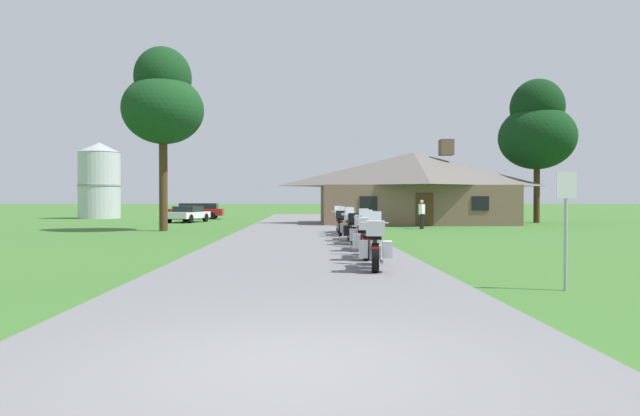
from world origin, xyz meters
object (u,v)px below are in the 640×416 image
(motorcycle_black_nearest_to_camera, at_px, (375,245))
(motorcycle_white_farthest_in_row, at_px, (339,221))
(motorcycle_black_third_in_row, at_px, (362,233))
(motorcycle_blue_sixth_in_row, at_px, (341,223))
(motorcycle_green_fifth_in_row, at_px, (349,226))
(metal_signpost_roadside, at_px, (566,215))
(metal_silo_distant, at_px, (99,180))
(tree_right_of_lodge, at_px, (537,129))
(tree_left_near, at_px, (163,101))
(motorcycle_blue_second_in_row, at_px, (367,238))
(bystander_white_shirt_near_lodge, at_px, (422,213))
(parked_white_sedan_far_left, at_px, (188,214))
(parked_red_suv_far_left, at_px, (197,210))
(motorcycle_black_fourth_in_row, at_px, (353,229))

(motorcycle_black_nearest_to_camera, xyz_separation_m, motorcycle_white_farthest_in_row, (0.11, 14.30, 0.01))
(motorcycle_black_third_in_row, distance_m, motorcycle_blue_sixth_in_row, 7.23)
(motorcycle_black_nearest_to_camera, distance_m, motorcycle_green_fifth_in_row, 9.41)
(metal_signpost_roadside, bearing_deg, metal_silo_distant, 120.01)
(tree_right_of_lodge, bearing_deg, tree_left_near, -157.71)
(motorcycle_blue_second_in_row, distance_m, motorcycle_green_fifth_in_row, 7.03)
(metal_signpost_roadside, relative_size, metal_silo_distant, 0.31)
(metal_silo_distant, bearing_deg, bystander_white_shirt_near_lodge, -37.08)
(motorcycle_white_farthest_in_row, height_order, parked_white_sedan_far_left, motorcycle_white_farthest_in_row)
(motorcycle_white_farthest_in_row, bearing_deg, parked_white_sedan_far_left, 125.96)
(metal_signpost_roadside, xyz_separation_m, tree_left_near, (-12.20, 19.59, 5.59))
(motorcycle_green_fifth_in_row, distance_m, metal_signpost_roadside, 12.35)
(bystander_white_shirt_near_lodge, bearing_deg, tree_left_near, 139.21)
(tree_left_near, xyz_separation_m, metal_silo_distant, (-11.14, 20.83, -3.47))
(metal_signpost_roadside, height_order, parked_white_sedan_far_left, metal_signpost_roadside)
(motorcycle_black_nearest_to_camera, height_order, bystander_white_shirt_near_lodge, bystander_white_shirt_near_lodge)
(motorcycle_green_fifth_in_row, height_order, tree_right_of_lodge, tree_right_of_lodge)
(metal_signpost_roadside, relative_size, parked_red_suv_far_left, 0.46)
(motorcycle_blue_sixth_in_row, height_order, motorcycle_white_farthest_in_row, same)
(motorcycle_blue_second_in_row, bearing_deg, parked_red_suv_far_left, 115.68)
(parked_red_suv_far_left, bearing_deg, motorcycle_black_fourth_in_row, -161.03)
(motorcycle_white_farthest_in_row, relative_size, tree_right_of_lodge, 0.20)
(motorcycle_blue_sixth_in_row, height_order, parked_red_suv_far_left, parked_red_suv_far_left)
(motorcycle_blue_second_in_row, relative_size, metal_silo_distant, 0.30)
(motorcycle_white_farthest_in_row, distance_m, metal_signpost_roadside, 17.16)
(bystander_white_shirt_near_lodge, relative_size, parked_white_sedan_far_left, 0.37)
(motorcycle_black_nearest_to_camera, relative_size, parked_white_sedan_far_left, 0.46)
(motorcycle_black_third_in_row, xyz_separation_m, tree_left_near, (-9.35, 12.09, 6.34))
(motorcycle_blue_second_in_row, xyz_separation_m, parked_white_sedan_far_left, (-10.38, 26.30, 0.03))
(tree_right_of_lodge, distance_m, parked_white_sedan_far_left, 26.58)
(motorcycle_blue_second_in_row, height_order, motorcycle_black_fourth_in_row, same)
(motorcycle_black_third_in_row, height_order, metal_signpost_roadside, metal_signpost_roadside)
(parked_white_sedan_far_left, bearing_deg, metal_silo_distant, 151.51)
(motorcycle_black_third_in_row, xyz_separation_m, motorcycle_green_fifth_in_row, (-0.03, 4.48, 0.00))
(parked_red_suv_far_left, bearing_deg, motorcycle_blue_second_in_row, -164.06)
(motorcycle_black_third_in_row, bearing_deg, tree_left_near, 136.77)
(motorcycle_white_farthest_in_row, bearing_deg, motorcycle_blue_sixth_in_row, -91.31)
(motorcycle_black_third_in_row, height_order, motorcycle_white_farthest_in_row, same)
(motorcycle_blue_second_in_row, xyz_separation_m, bystander_white_shirt_near_lodge, (5.06, 16.28, 0.32))
(motorcycle_black_third_in_row, bearing_deg, bystander_white_shirt_near_lodge, 79.39)
(motorcycle_blue_second_in_row, distance_m, motorcycle_blue_sixth_in_row, 9.78)
(motorcycle_black_nearest_to_camera, bearing_deg, bystander_white_shirt_near_lodge, 81.58)
(metal_signpost_roadside, bearing_deg, tree_left_near, 121.92)
(tree_left_near, bearing_deg, parked_red_suv_far_left, 95.62)
(metal_silo_distant, bearing_deg, motorcycle_green_fifth_in_row, -54.27)
(motorcycle_blue_second_in_row, height_order, parked_white_sedan_far_left, motorcycle_blue_second_in_row)
(bystander_white_shirt_near_lodge, bearing_deg, motorcycle_black_fourth_in_row, -161.13)
(motorcycle_blue_sixth_in_row, bearing_deg, parked_red_suv_far_left, 120.48)
(motorcycle_blue_sixth_in_row, height_order, metal_signpost_roadside, metal_signpost_roadside)
(motorcycle_black_third_in_row, relative_size, bystander_white_shirt_near_lodge, 1.25)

